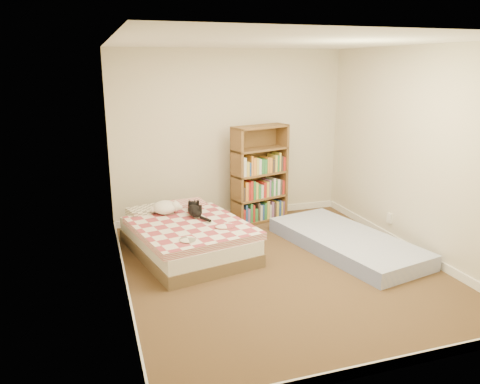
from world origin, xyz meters
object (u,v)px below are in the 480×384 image
object	(u,v)px
bed	(187,236)
white_dog	(166,207)
bookshelf	(259,186)
floor_mattress	(346,242)
black_cat	(194,210)

from	to	relation	value
bed	white_dog	distance (m)	0.50
bookshelf	floor_mattress	size ratio (longest dim) A/B	0.68
bookshelf	black_cat	size ratio (longest dim) A/B	2.25
bookshelf	black_cat	distance (m)	1.35
bookshelf	floor_mattress	distance (m)	1.64
bed	white_dog	xyz separation A→B (m)	(-0.19, 0.36, 0.29)
floor_mattress	black_cat	distance (m)	1.98
bookshelf	floor_mattress	bearing A→B (deg)	-81.95
bed	black_cat	size ratio (longest dim) A/B	3.05
black_cat	white_dog	world-z (taller)	white_dog
floor_mattress	black_cat	size ratio (longest dim) A/B	3.30
bookshelf	white_dog	xyz separation A→B (m)	(-1.49, -0.54, -0.04)
floor_mattress	bookshelf	bearing A→B (deg)	102.43
floor_mattress	black_cat	xyz separation A→B (m)	(-1.80, 0.73, 0.38)
floor_mattress	white_dog	bearing A→B (deg)	145.26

